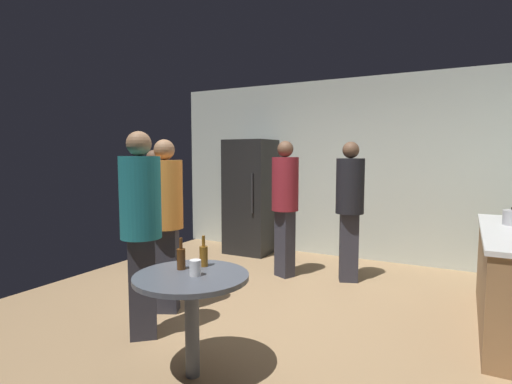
% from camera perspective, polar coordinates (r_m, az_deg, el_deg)
% --- Properties ---
extents(ground_plane, '(5.20, 5.20, 0.10)m').
position_cam_1_polar(ground_plane, '(4.14, -0.66, -17.56)').
color(ground_plane, '#9E7C56').
extents(wall_back, '(5.32, 0.06, 2.70)m').
position_cam_1_polar(wall_back, '(6.26, 10.92, 3.28)').
color(wall_back, beige).
rests_on(wall_back, ground_plane).
extents(refrigerator, '(0.70, 0.68, 1.80)m').
position_cam_1_polar(refrigerator, '(6.36, -0.76, -0.66)').
color(refrigerator, black).
rests_on(refrigerator, ground_plane).
extents(foreground_table, '(0.80, 0.80, 0.73)m').
position_cam_1_polar(foreground_table, '(2.88, -9.21, -13.57)').
color(foreground_table, '#4C515B').
rests_on(foreground_table, ground_plane).
extents(beer_bottle_amber, '(0.06, 0.06, 0.23)m').
position_cam_1_polar(beer_bottle_amber, '(3.01, -7.50, -8.96)').
color(beer_bottle_amber, '#8C5919').
rests_on(beer_bottle_amber, foreground_table).
extents(beer_bottle_brown, '(0.06, 0.06, 0.23)m').
position_cam_1_polar(beer_bottle_brown, '(2.96, -10.67, -9.26)').
color(beer_bottle_brown, '#593314').
rests_on(beer_bottle_brown, foreground_table).
extents(plastic_cup_white, '(0.08, 0.08, 0.11)m').
position_cam_1_polar(plastic_cup_white, '(2.80, -8.69, -10.68)').
color(plastic_cup_white, white).
rests_on(plastic_cup_white, foreground_table).
extents(person_in_navy_shirt, '(0.48, 0.48, 1.63)m').
position_cam_1_polar(person_in_navy_shirt, '(5.46, -14.30, -1.27)').
color(person_in_navy_shirt, '#2D2D38').
rests_on(person_in_navy_shirt, ground_plane).
extents(person_in_maroon_shirt, '(0.45, 0.45, 1.74)m').
position_cam_1_polar(person_in_maroon_shirt, '(5.07, 4.18, -0.82)').
color(person_in_maroon_shirt, '#2D2D38').
rests_on(person_in_maroon_shirt, ground_plane).
extents(person_in_orange_shirt, '(0.45, 0.45, 1.71)m').
position_cam_1_polar(person_in_orange_shirt, '(4.00, -12.82, -2.82)').
color(person_in_orange_shirt, '#2D2D38').
rests_on(person_in_orange_shirt, ground_plane).
extents(person_in_black_shirt, '(0.44, 0.44, 1.72)m').
position_cam_1_polar(person_in_black_shirt, '(4.99, 13.28, -1.16)').
color(person_in_black_shirt, '#2D2D38').
rests_on(person_in_black_shirt, ground_plane).
extents(person_in_teal_shirt, '(0.48, 0.48, 1.76)m').
position_cam_1_polar(person_in_teal_shirt, '(3.47, -16.16, -3.65)').
color(person_in_teal_shirt, '#2D2D38').
rests_on(person_in_teal_shirt, ground_plane).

